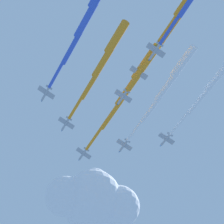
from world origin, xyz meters
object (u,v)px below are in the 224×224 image
object	(u,v)px
jet_port_outer	(170,27)
jet_starboard_inner	(167,85)
jet_port_mid	(86,19)
jet_port_inner	(103,62)
jet_starboard_mid	(219,74)
jet_lead	(128,89)

from	to	relation	value
jet_port_outer	jet_starboard_inner	bearing A→B (deg)	-115.50
jet_port_mid	jet_port_outer	size ratio (longest dim) A/B	1.05
jet_port_inner	jet_starboard_mid	xyz separation A→B (m)	(-49.04, 15.01, -1.49)
jet_starboard_inner	jet_port_mid	distance (m)	49.09
jet_starboard_mid	jet_port_outer	size ratio (longest dim) A/B	1.09
jet_port_mid	jet_starboard_mid	world-z (taller)	jet_starboard_mid
jet_port_outer	jet_port_mid	bearing A→B (deg)	-17.04
jet_lead	jet_port_mid	world-z (taller)	jet_lead
jet_lead	jet_port_mid	xyz separation A→B (m)	(30.25, 25.86, -0.74)
jet_port_inner	jet_starboard_inner	xyz separation A→B (m)	(-31.43, -0.21, -0.28)
jet_port_mid	jet_starboard_inner	bearing A→B (deg)	-158.80
jet_starboard_mid	jet_port_outer	xyz separation A→B (m)	(30.83, 12.49, -0.56)
jet_port_mid	jet_port_outer	bearing A→B (deg)	162.96
jet_starboard_inner	jet_port_outer	xyz separation A→B (m)	(13.22, 27.71, -1.77)
jet_lead	jet_starboard_inner	size ratio (longest dim) A/B	1.11
jet_port_mid	jet_starboard_mid	distance (m)	63.41
jet_port_mid	jet_port_outer	world-z (taller)	jet_port_mid
jet_lead	jet_starboard_mid	distance (m)	40.51
jet_starboard_inner	jet_port_mid	xyz separation A→B (m)	(45.75, 17.74, -1.31)
jet_starboard_mid	jet_starboard_inner	bearing A→B (deg)	-40.84
jet_lead	jet_starboard_mid	xyz separation A→B (m)	(-33.11, 23.34, -0.64)
jet_lead	jet_port_outer	distance (m)	35.92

